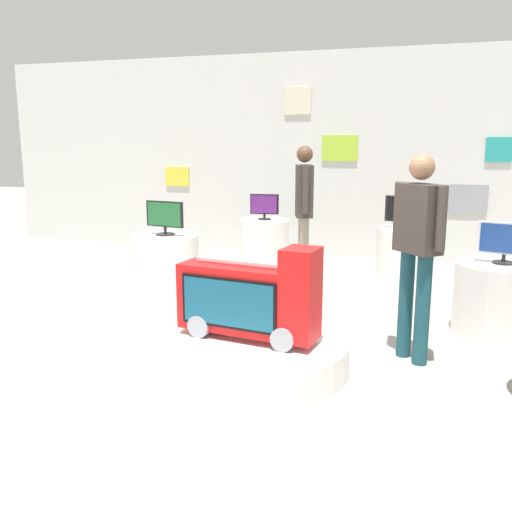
% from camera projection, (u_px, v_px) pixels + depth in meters
% --- Properties ---
extents(ground_plane, '(30.00, 30.00, 0.00)m').
position_uv_depth(ground_plane, '(214.00, 374.00, 4.38)').
color(ground_plane, gray).
extents(back_wall_display, '(11.49, 0.13, 3.14)m').
position_uv_depth(back_wall_display, '(330.00, 156.00, 8.74)').
color(back_wall_display, silver).
rests_on(back_wall_display, ground).
extents(main_display_pedestal, '(1.61, 1.61, 0.25)m').
position_uv_depth(main_display_pedestal, '(248.00, 353.00, 4.47)').
color(main_display_pedestal, white).
rests_on(main_display_pedestal, ground).
extents(novelty_firetruck_tv, '(1.16, 0.48, 0.76)m').
position_uv_depth(novelty_firetruck_tv, '(250.00, 300.00, 4.37)').
color(novelty_firetruck_tv, gray).
rests_on(novelty_firetruck_tv, main_display_pedestal).
extents(display_pedestal_left_rear, '(0.80, 0.80, 0.68)m').
position_uv_depth(display_pedestal_left_rear, '(166.00, 262.00, 6.84)').
color(display_pedestal_left_rear, white).
rests_on(display_pedestal_left_rear, ground).
extents(tv_on_left_rear, '(0.51, 0.22, 0.41)m').
position_uv_depth(tv_on_left_rear, '(165.00, 217.00, 6.72)').
color(tv_on_left_rear, black).
rests_on(tv_on_left_rear, display_pedestal_left_rear).
extents(display_pedestal_center_rear, '(0.84, 0.84, 0.68)m').
position_uv_depth(display_pedestal_center_rear, '(500.00, 299.00, 5.24)').
color(display_pedestal_center_rear, white).
rests_on(display_pedestal_center_rear, ground).
extents(tv_on_center_rear, '(0.48, 0.19, 0.38)m').
position_uv_depth(tv_on_center_rear, '(505.00, 241.00, 5.13)').
color(tv_on_center_rear, black).
rests_on(tv_on_center_rear, display_pedestal_center_rear).
extents(display_pedestal_right_rear, '(0.71, 0.71, 0.68)m').
position_uv_depth(display_pedestal_right_rear, '(264.00, 243.00, 8.18)').
color(display_pedestal_right_rear, white).
rests_on(display_pedestal_right_rear, ground).
extents(tv_on_right_rear, '(0.41, 0.18, 0.37)m').
position_uv_depth(tv_on_right_rear, '(264.00, 206.00, 8.07)').
color(tv_on_right_rear, black).
rests_on(tv_on_right_rear, display_pedestal_right_rear).
extents(display_pedestal_far_right, '(0.65, 0.65, 0.68)m').
position_uv_depth(display_pedestal_far_right, '(401.00, 254.00, 7.37)').
color(display_pedestal_far_right, white).
rests_on(display_pedestal_far_right, ground).
extents(tv_on_far_right, '(0.47, 0.18, 0.42)m').
position_uv_depth(tv_on_far_right, '(403.00, 211.00, 7.25)').
color(tv_on_far_right, black).
rests_on(tv_on_far_right, display_pedestal_far_right).
extents(shopper_browsing_near_truck, '(0.30, 0.54, 1.73)m').
position_uv_depth(shopper_browsing_near_truck, '(304.00, 205.00, 6.91)').
color(shopper_browsing_near_truck, gray).
rests_on(shopper_browsing_near_truck, ground).
extents(shopper_browsing_rear, '(0.41, 0.43, 1.69)m').
position_uv_depth(shopper_browsing_rear, '(418.00, 242.00, 4.47)').
color(shopper_browsing_rear, '#194751').
rests_on(shopper_browsing_rear, ground).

